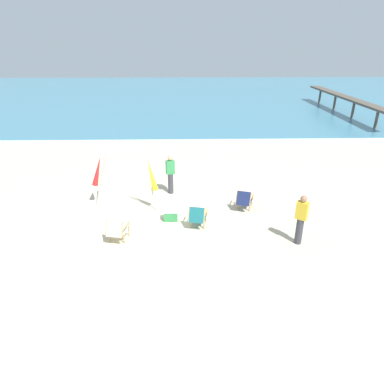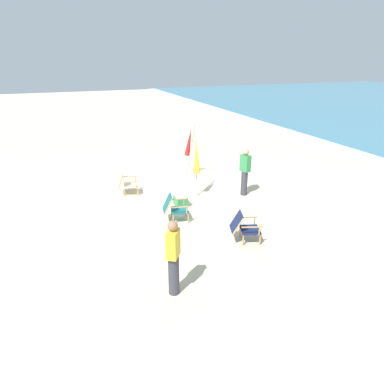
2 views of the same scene
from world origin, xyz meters
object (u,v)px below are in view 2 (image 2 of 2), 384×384
at_px(umbrella_furled_yellow, 196,157).
at_px(beach_chair_mid_center, 244,226).
at_px(beach_chair_far_center, 126,182).
at_px(person_by_waterline, 245,172).
at_px(beach_chair_back_left, 174,207).
at_px(person_near_chairs, 173,257).
at_px(cooler_box, 180,200).
at_px(umbrella_furled_red, 189,142).

bearing_deg(umbrella_furled_yellow, beach_chair_mid_center, -1.43).
relative_size(beach_chair_far_center, person_by_waterline, 0.50).
bearing_deg(beach_chair_mid_center, beach_chair_back_left, -144.50).
xyz_separation_m(beach_chair_mid_center, person_near_chairs, (1.32, -2.36, 0.42)).
bearing_deg(person_near_chairs, beach_chair_back_left, 160.86).
bearing_deg(beach_chair_far_center, umbrella_furled_yellow, 67.01).
xyz_separation_m(person_near_chairs, cooler_box, (-4.04, 1.61, -0.64)).
relative_size(umbrella_furled_red, cooler_box, 4.20).
bearing_deg(person_near_chairs, beach_chair_far_center, 177.75).
xyz_separation_m(beach_chair_mid_center, beach_chair_back_left, (-1.79, -1.28, 0.00)).
height_order(beach_chair_back_left, person_by_waterline, person_by_waterline).
bearing_deg(beach_chair_back_left, person_by_waterline, 109.06).
bearing_deg(person_near_chairs, cooler_box, 158.28).
height_order(person_near_chairs, cooler_box, person_near_chairs).
distance_m(beach_chair_mid_center, umbrella_furled_yellow, 3.53).
height_order(beach_chair_back_left, umbrella_furled_red, umbrella_furled_red).
bearing_deg(cooler_box, beach_chair_back_left, -29.73).
distance_m(person_near_chairs, person_by_waterline, 5.71).
relative_size(beach_chair_mid_center, person_near_chairs, 0.55).
xyz_separation_m(person_by_waterline, cooler_box, (0.07, -2.36, -0.64)).
bearing_deg(person_by_waterline, beach_chair_back_left, -70.94).
bearing_deg(umbrella_furled_red, cooler_box, -26.74).
bearing_deg(person_near_chairs, person_by_waterline, 136.02).
bearing_deg(beach_chair_far_center, person_by_waterline, 67.42).
relative_size(umbrella_furled_red, person_by_waterline, 1.26).
relative_size(beach_chair_back_left, umbrella_furled_yellow, 0.40).
distance_m(umbrella_furled_yellow, cooler_box, 1.59).
height_order(beach_chair_far_center, umbrella_furled_red, umbrella_furled_red).
relative_size(beach_chair_back_left, umbrella_furled_red, 0.40).
relative_size(beach_chair_back_left, beach_chair_far_center, 1.02).
xyz_separation_m(umbrella_furled_red, umbrella_furled_yellow, (2.06, -0.55, 0.02)).
height_order(person_near_chairs, person_by_waterline, same).
xyz_separation_m(beach_chair_mid_center, umbrella_furled_yellow, (-3.40, 0.08, 0.94)).
bearing_deg(umbrella_furled_red, beach_chair_far_center, -68.02).
bearing_deg(person_by_waterline, cooler_box, -88.18).
distance_m(beach_chair_mid_center, person_near_chairs, 2.74).
bearing_deg(beach_chair_far_center, umbrella_furled_red, 111.98).
relative_size(beach_chair_back_left, person_near_chairs, 0.51).
bearing_deg(beach_chair_far_center, cooler_box, 40.31).
relative_size(beach_chair_mid_center, umbrella_furled_red, 0.44).
height_order(umbrella_furled_yellow, person_by_waterline, umbrella_furled_yellow).
xyz_separation_m(beach_chair_back_left, person_by_waterline, (-1.00, 2.89, 0.41)).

